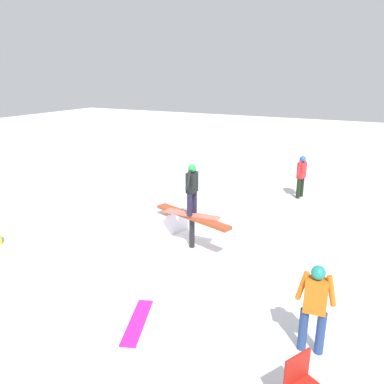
{
  "coord_description": "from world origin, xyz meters",
  "views": [
    {
      "loc": [
        3.94,
        -7.71,
        4.23
      ],
      "look_at": [
        0.0,
        0.0,
        1.47
      ],
      "focal_mm": 35.0,
      "sensor_mm": 36.0,
      "label": 1
    }
  ],
  "objects_px": {
    "bystander_orange": "(315,305)",
    "loose_snowboard_white": "(212,192)",
    "rail_feature": "(192,220)",
    "loose_snowboard_magenta": "(137,322)",
    "bystander_red": "(301,174)",
    "main_rider_on_rail": "(192,191)"
  },
  "relations": [
    {
      "from": "loose_snowboard_white",
      "to": "loose_snowboard_magenta",
      "type": "distance_m",
      "value": 7.8
    },
    {
      "from": "bystander_orange",
      "to": "rail_feature",
      "type": "bearing_deg",
      "value": 137.15
    },
    {
      "from": "loose_snowboard_white",
      "to": "loose_snowboard_magenta",
      "type": "bearing_deg",
      "value": 77.95
    },
    {
      "from": "loose_snowboard_magenta",
      "to": "bystander_red",
      "type": "bearing_deg",
      "value": -27.58
    },
    {
      "from": "rail_feature",
      "to": "main_rider_on_rail",
      "type": "xyz_separation_m",
      "value": [
        0.0,
        0.0,
        0.77
      ]
    },
    {
      "from": "main_rider_on_rail",
      "to": "loose_snowboard_magenta",
      "type": "distance_m",
      "value": 3.51
    },
    {
      "from": "rail_feature",
      "to": "loose_snowboard_white",
      "type": "height_order",
      "value": "rail_feature"
    },
    {
      "from": "bystander_red",
      "to": "loose_snowboard_magenta",
      "type": "bearing_deg",
      "value": -174.37
    },
    {
      "from": "rail_feature",
      "to": "bystander_red",
      "type": "xyz_separation_m",
      "value": [
        1.59,
        5.31,
        0.11
      ]
    },
    {
      "from": "rail_feature",
      "to": "bystander_orange",
      "type": "distance_m",
      "value": 4.18
    },
    {
      "from": "rail_feature",
      "to": "loose_snowboard_white",
      "type": "distance_m",
      "value": 4.69
    },
    {
      "from": "rail_feature",
      "to": "bystander_orange",
      "type": "height_order",
      "value": "bystander_orange"
    },
    {
      "from": "loose_snowboard_white",
      "to": "bystander_red",
      "type": "bearing_deg",
      "value": 170.19
    },
    {
      "from": "rail_feature",
      "to": "bystander_red",
      "type": "bearing_deg",
      "value": 90.45
    },
    {
      "from": "loose_snowboard_white",
      "to": "bystander_orange",
      "type": "bearing_deg",
      "value": 98.43
    },
    {
      "from": "loose_snowboard_white",
      "to": "loose_snowboard_magenta",
      "type": "height_order",
      "value": "same"
    },
    {
      "from": "bystander_red",
      "to": "loose_snowboard_magenta",
      "type": "height_order",
      "value": "bystander_red"
    },
    {
      "from": "rail_feature",
      "to": "loose_snowboard_white",
      "type": "xyz_separation_m",
      "value": [
        -1.42,
        4.42,
        -0.72
      ]
    },
    {
      "from": "main_rider_on_rail",
      "to": "bystander_orange",
      "type": "relative_size",
      "value": 0.96
    },
    {
      "from": "main_rider_on_rail",
      "to": "bystander_red",
      "type": "bearing_deg",
      "value": 71.5
    },
    {
      "from": "bystander_orange",
      "to": "loose_snowboard_white",
      "type": "relative_size",
      "value": 0.98
    },
    {
      "from": "loose_snowboard_magenta",
      "to": "bystander_orange",
      "type": "bearing_deg",
      "value": -97.12
    }
  ]
}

